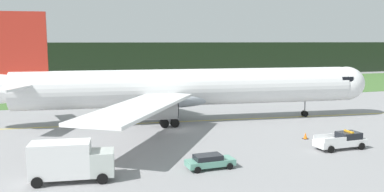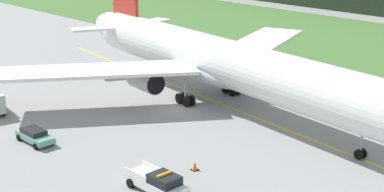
% 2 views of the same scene
% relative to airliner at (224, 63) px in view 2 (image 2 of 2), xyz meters
% --- Properties ---
extents(ground, '(320.00, 320.00, 0.00)m').
position_rel_airliner_xyz_m(ground, '(-2.42, -5.01, -4.84)').
color(ground, gray).
extents(grass_verge, '(320.00, 41.95, 0.04)m').
position_rel_airliner_xyz_m(grass_verge, '(-2.42, 39.72, -4.82)').
color(grass_verge, '#436B32').
rests_on(grass_verge, ground).
extents(taxiway_centerline_main, '(75.96, 9.16, 0.01)m').
position_rel_airliner_xyz_m(taxiway_centerline_main, '(0.74, -0.09, -4.84)').
color(taxiway_centerline_main, yellow).
rests_on(taxiway_centerline_main, ground).
extents(airliner, '(57.54, 45.38, 15.30)m').
position_rel_airliner_xyz_m(airliner, '(0.00, 0.00, 0.00)').
color(airliner, white).
rests_on(airliner, ground).
extents(ops_pickup_truck, '(5.73, 2.23, 1.94)m').
position_rel_airliner_xyz_m(ops_pickup_truck, '(11.73, -19.41, -3.94)').
color(ops_pickup_truck, white).
rests_on(ops_pickup_truck, ground).
extents(staff_car, '(4.46, 2.05, 1.30)m').
position_rel_airliner_xyz_m(staff_car, '(-4.20, -21.13, -4.14)').
color(staff_car, '#5F9D89').
rests_on(staff_car, ground).
extents(apron_cone, '(0.61, 0.61, 0.77)m').
position_rel_airliner_xyz_m(apron_cone, '(10.57, -14.42, -4.47)').
color(apron_cone, black).
rests_on(apron_cone, ground).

